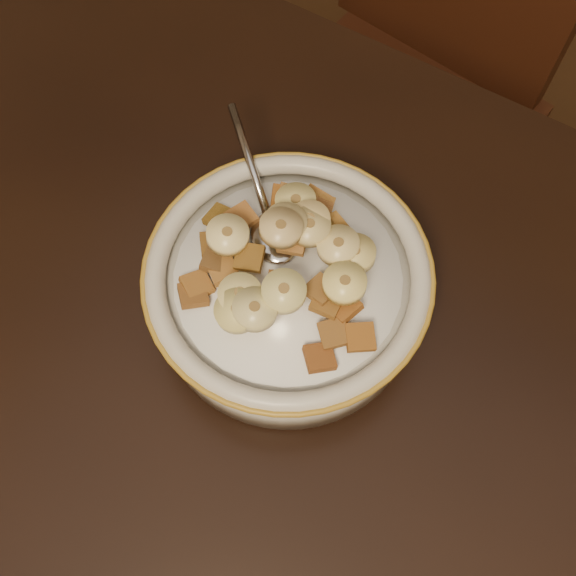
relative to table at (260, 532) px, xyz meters
The scene contains 43 objects.
floor 0.78m from the table, ahead, with size 4.00×4.50×0.10m, color #422816.
table is the anchor object (origin of this frame).
chair 0.73m from the table, 106.30° to the left, with size 0.39×0.39×0.87m, color #36190D.
cereal_bowl 0.18m from the table, 115.08° to the left, with size 0.21×0.21×0.05m, color beige.
milk 0.19m from the table, 115.08° to the left, with size 0.17×0.17×0.00m, color white.
spoon 0.22m from the table, 118.92° to the left, with size 0.04×0.05×0.01m, color #A0A1A8.
cereal_square_0 0.20m from the table, 132.01° to the left, with size 0.02×0.02×0.01m, color brown.
cereal_square_1 0.21m from the table, 114.81° to the left, with size 0.02×0.02×0.01m, color #996335.
cereal_square_2 0.18m from the table, 105.93° to the left, with size 0.02×0.02×0.01m, color brown.
cereal_square_3 0.14m from the table, 100.26° to the left, with size 0.02×0.02×0.01m, color brown.
cereal_square_4 0.21m from the table, 132.00° to the left, with size 0.02×0.02×0.01m, color brown.
cereal_square_5 0.17m from the table, 124.14° to the left, with size 0.02×0.02×0.01m, color brown.
cereal_square_6 0.23m from the table, 107.33° to the left, with size 0.02×0.02×0.01m, color olive.
cereal_square_7 0.19m from the table, 130.68° to the left, with size 0.02×0.02×0.01m, color #975B2A.
cereal_square_8 0.16m from the table, 98.83° to the left, with size 0.02×0.02×0.01m, color brown.
cereal_square_9 0.23m from the table, 130.00° to the left, with size 0.02×0.02×0.01m, color brown.
cereal_square_10 0.17m from the table, 103.59° to the left, with size 0.02×0.02×0.01m, color brown.
cereal_square_11 0.18m from the table, 115.98° to the left, with size 0.02×0.02×0.01m, color brown.
cereal_square_12 0.16m from the table, 91.50° to the left, with size 0.02×0.02×0.01m, color brown.
cereal_square_13 0.17m from the table, 99.12° to the left, with size 0.02×0.02×0.01m, color brown.
cereal_square_14 0.22m from the table, 107.99° to the left, with size 0.02×0.02×0.01m, color brown.
cereal_square_15 0.18m from the table, 139.13° to the left, with size 0.02×0.02×0.01m, color brown.
cereal_square_16 0.25m from the table, 112.08° to the left, with size 0.02×0.02×0.01m, color brown.
cereal_square_17 0.20m from the table, 124.24° to the left, with size 0.02×0.02×0.01m, color brown.
cereal_square_18 0.24m from the table, 111.01° to the left, with size 0.02×0.02×0.01m, color brown.
cereal_square_19 0.25m from the table, 117.56° to the left, with size 0.02×0.02×0.01m, color brown.
cereal_square_20 0.25m from the table, 110.75° to the left, with size 0.02×0.02×0.01m, color brown.
cereal_square_21 0.25m from the table, 116.49° to the left, with size 0.02×0.02×0.01m, color brown.
cereal_square_22 0.23m from the table, 125.76° to the left, with size 0.02×0.02×0.01m, color brown.
cereal_square_23 0.18m from the table, 137.63° to the left, with size 0.02×0.02×0.01m, color olive.
banana_slice_0 0.24m from the table, 115.23° to the left, with size 0.03×0.03×0.01m, color #F4DE7B.
banana_slice_1 0.18m from the table, 114.94° to the left, with size 0.03×0.03×0.01m, color #D2C774.
banana_slice_2 0.17m from the table, 122.71° to the left, with size 0.03×0.03×0.01m, color #F1E7A0.
banana_slice_3 0.22m from the table, 104.93° to the left, with size 0.03×0.03×0.01m, color beige.
banana_slice_4 0.22m from the table, 116.54° to the left, with size 0.03×0.03×0.01m, color #D0BC71.
banana_slice_5 0.22m from the table, 128.64° to the left, with size 0.03×0.03×0.01m, color beige.
banana_slice_6 0.23m from the table, 111.88° to the left, with size 0.03×0.03×0.01m, color #FCE296.
banana_slice_7 0.19m from the table, 100.74° to the left, with size 0.03×0.03×0.01m, color #FFF286.
banana_slice_8 0.16m from the table, 127.96° to the left, with size 0.03×0.03×0.01m, color #DBCB69.
banana_slice_9 0.21m from the table, 101.17° to the left, with size 0.03×0.03×0.01m, color tan.
banana_slice_10 0.17m from the table, 126.74° to the left, with size 0.03×0.03×0.01m, color #F3E585.
banana_slice_11 0.22m from the table, 117.29° to the left, with size 0.03×0.03×0.01m, color beige.
banana_slice_12 0.22m from the table, 111.65° to the left, with size 0.03×0.03×0.01m, color tan.
Camera 1 is at (0.04, -0.02, 1.23)m, focal length 40.00 mm.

